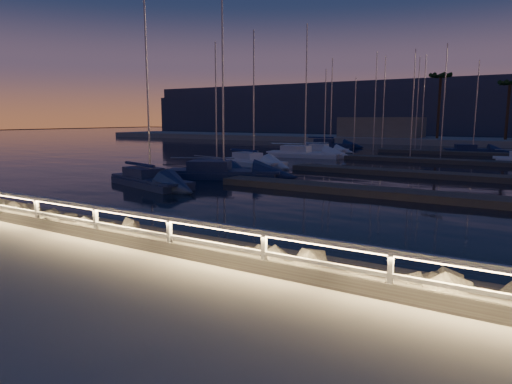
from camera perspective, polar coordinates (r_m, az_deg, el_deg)
ground at (r=11.64m, az=-3.29°, el=-9.23°), size 400.00×400.00×0.00m
harbor_water at (r=41.03m, az=22.51°, el=1.98°), size 400.00×440.00×0.60m
guard_rail at (r=11.46m, az=-3.61°, el=-5.50°), size 44.11×0.12×1.06m
floating_docks at (r=42.23m, az=22.84°, el=2.91°), size 22.00×36.00×0.40m
far_shore at (r=83.42m, az=27.28°, el=5.83°), size 160.00×14.00×5.20m
palm_left at (r=82.56m, az=22.09°, el=13.00°), size 3.00×3.00×11.20m
palm_center at (r=82.32m, az=29.16°, el=11.59°), size 3.00×3.00×9.70m
distant_hills at (r=145.55m, az=20.58°, el=9.01°), size 230.00×37.50×18.00m
sailboat_a at (r=37.15m, az=-5.08°, el=3.14°), size 6.20×2.98×10.24m
sailboat_b at (r=30.05m, az=-13.21°, el=1.56°), size 7.51×4.03×12.35m
sailboat_e at (r=41.74m, az=-0.46°, el=3.89°), size 7.29×4.00×12.04m
sailboat_f at (r=33.15m, az=-4.43°, el=2.53°), size 8.40×5.40×13.98m
sailboat_i at (r=59.39m, az=8.38°, el=5.33°), size 6.19×2.11×10.45m
sailboat_j at (r=51.21m, az=5.89°, el=4.86°), size 8.68×3.43×14.42m
sailboat_m at (r=69.41m, az=9.11°, el=5.90°), size 7.88×3.23×13.12m
sailboat_n at (r=63.80m, az=25.31°, el=4.81°), size 6.95×4.02×11.45m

